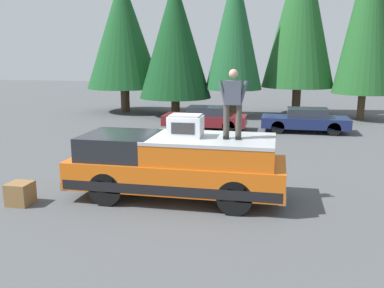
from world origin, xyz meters
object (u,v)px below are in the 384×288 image
(compressor_unit, at_px, (186,126))
(parked_car_navy, at_px, (305,120))
(parked_car_maroon, at_px, (205,118))
(pickup_truck, at_px, (177,166))
(person_on_truck_bed, at_px, (233,102))
(wooden_crate, at_px, (20,194))

(compressor_unit, bearing_deg, parked_car_navy, -18.88)
(parked_car_maroon, bearing_deg, compressor_unit, -172.99)
(pickup_truck, distance_m, person_on_truck_bed, 2.20)
(parked_car_navy, height_order, parked_car_maroon, same)
(compressor_unit, height_order, parked_car_navy, compressor_unit)
(parked_car_maroon, bearing_deg, wooden_crate, 166.64)
(pickup_truck, bearing_deg, parked_car_maroon, 5.70)
(wooden_crate, bearing_deg, parked_car_maroon, -13.36)
(compressor_unit, distance_m, parked_car_navy, 11.19)
(pickup_truck, bearing_deg, person_on_truck_bed, -91.93)
(pickup_truck, distance_m, parked_car_maroon, 10.22)
(parked_car_navy, relative_size, wooden_crate, 7.32)
(compressor_unit, bearing_deg, parked_car_maroon, 7.01)
(compressor_unit, distance_m, person_on_truck_bed, 1.33)
(compressor_unit, height_order, person_on_truck_bed, person_on_truck_bed)
(pickup_truck, xyz_separation_m, parked_car_navy, (10.49, -3.83, -0.29))
(parked_car_navy, bearing_deg, pickup_truck, 159.94)
(person_on_truck_bed, bearing_deg, pickup_truck, 88.07)
(pickup_truck, bearing_deg, wooden_crate, 108.70)
(pickup_truck, distance_m, wooden_crate, 3.98)
(parked_car_navy, bearing_deg, wooden_crate, 147.25)
(person_on_truck_bed, height_order, wooden_crate, person_on_truck_bed)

